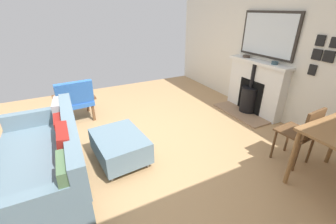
{
  "coord_description": "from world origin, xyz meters",
  "views": [
    {
      "loc": [
        0.68,
        2.69,
        1.91
      ],
      "look_at": [
        -0.61,
        0.19,
        0.57
      ],
      "focal_mm": 23.43,
      "sensor_mm": 36.0,
      "label": 1
    }
  ],
  "objects": [
    {
      "name": "mantel_bowl_far",
      "position": [
        -2.67,
        0.19,
        1.05
      ],
      "size": [
        0.11,
        0.11,
        0.05
      ],
      "color": "#334C56",
      "rests_on": "fireplace"
    },
    {
      "name": "wall_left",
      "position": [
        -2.85,
        0.0,
        1.38
      ],
      "size": [
        0.12,
        5.88,
        2.75
      ],
      "primitive_type": "cube",
      "color": "silver",
      "rests_on": "ground"
    },
    {
      "name": "ground_plane",
      "position": [
        0.0,
        0.0,
        -0.0
      ],
      "size": [
        5.71,
        5.88,
        0.01
      ],
      "primitive_type": "cube",
      "color": "tan"
    },
    {
      "name": "photo_gallery_row",
      "position": [
        -2.78,
        0.85,
        1.31
      ],
      "size": [
        0.02,
        0.32,
        0.58
      ],
      "color": "black"
    },
    {
      "name": "fireplace",
      "position": [
        -2.65,
        -0.13,
        0.46
      ],
      "size": [
        0.63,
        1.29,
        1.02
      ],
      "color": "#9E7A5B",
      "rests_on": "ground"
    },
    {
      "name": "armchair_accent",
      "position": [
        0.5,
        -1.3,
        0.43
      ],
      "size": [
        0.72,
        0.64,
        0.8
      ],
      "color": "brown",
      "rests_on": "ground"
    },
    {
      "name": "dining_chair_near_fireplace",
      "position": [
        -1.93,
        1.35,
        0.5
      ],
      "size": [
        0.42,
        0.42,
        0.82
      ],
      "color": "brown",
      "rests_on": "ground"
    },
    {
      "name": "mirror_over_mantel",
      "position": [
        -2.77,
        -0.13,
        1.47
      ],
      "size": [
        0.04,
        1.15,
        0.78
      ],
      "color": "#2D2823"
    },
    {
      "name": "ottoman",
      "position": [
        0.13,
        0.21,
        0.24
      ],
      "size": [
        0.67,
        0.86,
        0.38
      ],
      "color": "#B2B2B7",
      "rests_on": "ground"
    },
    {
      "name": "mantel_bowl_near",
      "position": [
        -2.67,
        -0.46,
        1.05
      ],
      "size": [
        0.14,
        0.14,
        0.04
      ],
      "color": "#47382D",
      "rests_on": "fireplace"
    },
    {
      "name": "sofa",
      "position": [
        0.99,
        0.3,
        0.36
      ],
      "size": [
        0.92,
        1.81,
        0.83
      ],
      "color": "#B2B2B7",
      "rests_on": "ground"
    }
  ]
}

